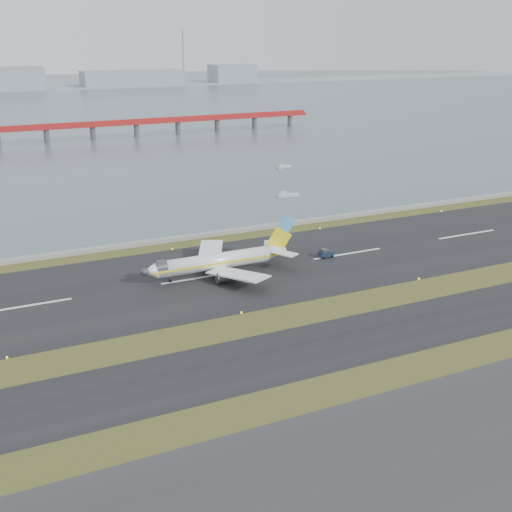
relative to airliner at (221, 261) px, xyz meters
The scene contains 12 objects.
ground 30.75m from the airliner, 98.89° to the right, with size 1000.00×1000.00×0.00m, color #364117.
apron_strip 85.38m from the airliner, 93.17° to the right, with size 1000.00×50.00×0.10m, color #2B2B2D.
taxiway_strip 42.59m from the airliner, 96.39° to the right, with size 1000.00×18.00×0.10m, color black.
runway_strip 5.83m from the airliner, behind, with size 1000.00×45.00×0.10m, color black.
seawall 30.33m from the airliner, 99.00° to the left, with size 1000.00×2.50×1.00m, color gray.
bay_water 429.85m from the airliner, 90.63° to the left, with size 1400.00×800.00×1.30m, color #475966.
red_pier 220.38m from the airliner, 86.02° to the left, with size 260.00×5.00×10.20m.
far_shoreline 589.89m from the airliner, 89.14° to the left, with size 1400.00×80.00×60.50m.
airliner is the anchor object (origin of this frame).
pushback_tug 28.80m from the airliner, ahead, with size 3.55×2.11×2.27m.
workboat_near 79.62m from the airliner, 50.78° to the left, with size 7.89×4.16×1.83m.
workboat_far 129.99m from the airliner, 56.00° to the left, with size 6.85×3.34×1.59m.
Camera 1 is at (-48.03, -101.82, 53.86)m, focal length 45.00 mm.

